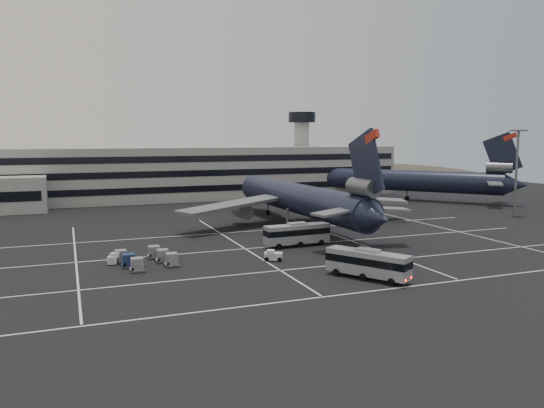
{
  "coord_description": "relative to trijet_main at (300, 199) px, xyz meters",
  "views": [
    {
      "loc": [
        -30.63,
        -70.5,
        16.76
      ],
      "look_at": [
        2.96,
        15.96,
        5.0
      ],
      "focal_mm": 35.0,
      "sensor_mm": 36.0,
      "label": 1
    }
  ],
  "objects": [
    {
      "name": "ground",
      "position": [
        -10.05,
        -19.86,
        -5.25
      ],
      "size": [
        260.0,
        260.0,
        0.0
      ],
      "primitive_type": "plane",
      "color": "black",
      "rests_on": "ground"
    },
    {
      "name": "lane_markings",
      "position": [
        -9.1,
        -19.13,
        -5.24
      ],
      "size": [
        90.0,
        55.62,
        0.01
      ],
      "color": "silver",
      "rests_on": "ground"
    },
    {
      "name": "terminal",
      "position": [
        -13.0,
        51.29,
        1.68
      ],
      "size": [
        125.0,
        26.0,
        24.0
      ],
      "color": "gray",
      "rests_on": "ground"
    },
    {
      "name": "hills",
      "position": [
        7.94,
        150.14,
        -17.32
      ],
      "size": [
        352.0,
        180.0,
        44.0
      ],
      "color": "#38332B",
      "rests_on": "ground"
    },
    {
      "name": "lightpole_right",
      "position": [
        47.95,
        -4.86,
        6.57
      ],
      "size": [
        2.4,
        2.4,
        18.28
      ],
      "color": "slate",
      "rests_on": "ground"
    },
    {
      "name": "trijet_main",
      "position": [
        0.0,
        0.0,
        0.0
      ],
      "size": [
        47.45,
        57.56,
        18.08
      ],
      "rotation": [
        0.0,
        0.0,
        0.02
      ],
      "color": "black",
      "rests_on": "ground"
    },
    {
      "name": "trijet_far",
      "position": [
        44.7,
        27.15,
        0.18
      ],
      "size": [
        41.69,
        47.58,
        18.08
      ],
      "rotation": [
        0.0,
        0.0,
        0.69
      ],
      "color": "black",
      "rests_on": "ground"
    },
    {
      "name": "bus_near",
      "position": [
        -7.87,
        -37.26,
        -3.26
      ],
      "size": [
        7.38,
        10.05,
        3.64
      ],
      "rotation": [
        0.0,
        0.0,
        0.54
      ],
      "color": "#92949A",
      "rests_on": "ground"
    },
    {
      "name": "bus_far",
      "position": [
        -7.93,
        -16.74,
        -3.24
      ],
      "size": [
        10.53,
        3.04,
        3.68
      ],
      "rotation": [
        0.0,
        0.0,
        1.62
      ],
      "color": "#92949A",
      "rests_on": "ground"
    },
    {
      "name": "tug_a",
      "position": [
        -35.36,
        -18.38,
        -4.58
      ],
      "size": [
        2.07,
        2.67,
        1.52
      ],
      "rotation": [
        0.0,
        0.0,
        -0.31
      ],
      "color": "beige",
      "rests_on": "ground"
    },
    {
      "name": "tug_b",
      "position": [
        -14.8,
        -24.53,
        -4.56
      ],
      "size": [
        2.78,
        2.35,
        1.55
      ],
      "rotation": [
        0.0,
        0.0,
        1.12
      ],
      "color": "beige",
      "rests_on": "ground"
    },
    {
      "name": "uld_cluster",
      "position": [
        -31.42,
        -20.52,
        -4.4
      ],
      "size": [
        8.26,
        9.14,
        1.75
      ],
      "rotation": [
        0.0,
        0.0,
        0.26
      ],
      "color": "#2D2D30",
      "rests_on": "ground"
    }
  ]
}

